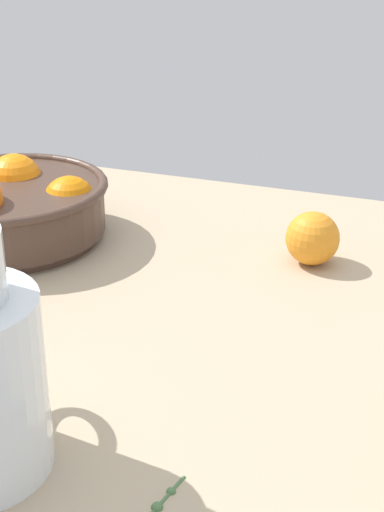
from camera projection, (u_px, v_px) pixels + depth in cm
name	position (u px, v px, depth cm)	size (l,w,h in cm)	color
ground_plane	(151.00, 314.00, 84.93)	(123.77, 80.81, 3.00)	tan
fruit_bowl	(5.00, 205.00, 97.99)	(25.77, 25.77, 11.69)	#473328
loose_orange_1	(312.00, 238.00, 92.10)	(6.50, 6.50, 6.50)	orange
herb_sprig_1	(157.00, 505.00, 55.75)	(1.67, 7.53, 0.90)	#476F41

